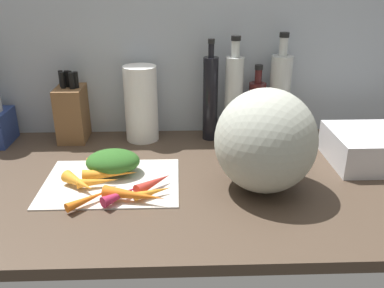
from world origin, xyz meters
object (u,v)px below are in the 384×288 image
Objects in this scene: paper_towel_roll at (141,104)px; bottle_0 at (210,98)px; carrot_8 at (121,195)px; bottle_3 at (279,94)px; carrot_1 at (154,183)px; carrot_5 at (134,195)px; carrot_4 at (110,174)px; carrot_0 at (79,182)px; carrot_7 at (153,192)px; bottle_1 at (234,97)px; dish_rack at (374,148)px; winter_squash at (265,141)px; carrot_2 at (116,163)px; carrot_3 at (106,162)px; knife_block at (72,112)px; carrot_6 at (97,182)px; cutting_board at (112,182)px; bottle_2 at (256,108)px; carrot_9 at (89,199)px.

bottle_0 is (24.17, -0.32, 2.00)cm from paper_towel_roll.
carrot_8 is 0.30× the size of bottle_3.
carrot_5 reaches higher than carrot_1.
carrot_5 reaches higher than carrot_8.
carrot_4 is 12.27cm from carrot_8.
bottle_3 is (63.77, 40.10, 12.67)cm from carrot_0.
carrot_1 reaches higher than carrot_7.
bottle_1 is at bearing 54.79° from carrot_5.
carrot_4 is at bearing -140.92° from bottle_1.
carrot_7 is at bearing -163.61° from dish_rack.
carrot_7 is 32.88cm from winter_squash.
winter_squash is 51.80cm from paper_towel_roll.
carrot_5 is at bearing -151.72° from carrot_7.
carrot_2 is 1.20× the size of carrot_3.
knife_block is at bearing 128.32° from carrot_1.
winter_squash is at bearing -16.81° from carrot_3.
dish_rack reaches higher than carrot_7.
dish_rack reaches higher than carrot_0.
carrot_5 is at bearing -69.81° from carrot_2.
carrot_2 is 1.32× the size of carrot_7.
carrot_6 is 0.45× the size of knife_block.
cutting_board is 3.20× the size of carrot_3.
winter_squash reaches higher than carrot_8.
bottle_0 reaches higher than cutting_board.
carrot_0 is 1.07× the size of carrot_7.
carrot_1 is 20.90cm from carrot_3.
paper_towel_roll is (6.78, 32.37, 10.72)cm from carrot_4.
dish_rack is at bearing 21.68° from winter_squash.
paper_towel_roll is 41.24cm from bottle_2.
paper_towel_roll reaches higher than carrot_1.
bottle_3 reaches higher than winter_squash.
knife_block is (-18.01, 33.79, 9.67)cm from cutting_board.
carrot_1 is 0.43× the size of winter_squash.
carrot_7 is at bearing -37.24° from carrot_4.
bottle_1 is (-3.87, 36.46, 1.43)cm from winter_squash.
carrot_7 is 8.60cm from carrot_8.
bottle_0 is at bearing 107.98° from winter_squash.
carrot_0 is 0.31× the size of bottle_3.
carrot_0 is 20.57cm from carrot_1.
bottle_0 is (38.79, 36.93, 12.64)cm from carrot_0.
winter_squash is 41.77cm from dish_rack.
bottle_3 is at bearing 38.85° from carrot_9.
carrot_4 is at bearing -143.97° from bottle_2.
carrot_7 is (12.77, -9.70, -0.55)cm from carrot_4.
carrot_4 reaches higher than carrot_1.
bottle_0 is (33.47, 23.09, 13.18)cm from carrot_3.
carrot_9 is (-3.94, -12.09, 1.61)cm from cutting_board.
bottle_1 is (32.25, -0.67, 2.39)cm from paper_towel_roll.
paper_towel_roll is (-5.99, 42.07, 11.27)cm from carrot_7.
bottle_1 is (46.87, 36.58, 13.02)cm from carrot_0.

